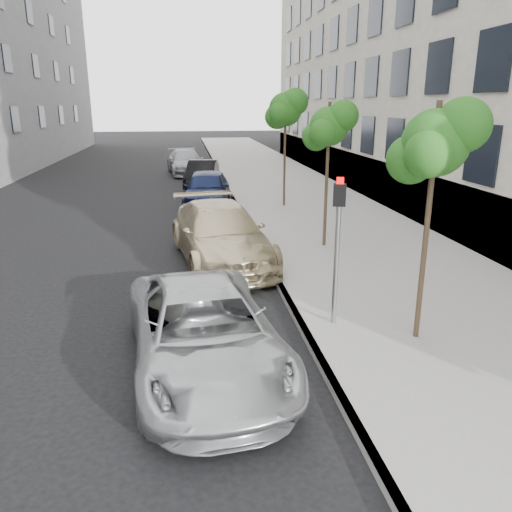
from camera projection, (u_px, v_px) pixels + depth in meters
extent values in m
plane|color=black|center=(263.00, 400.00, 7.75)|extent=(160.00, 160.00, 0.00)
cube|color=gray|center=(271.00, 176.00, 31.02)|extent=(6.40, 72.00, 0.14)
cube|color=#9E9B93|center=(221.00, 177.00, 30.60)|extent=(0.15, 72.00, 0.14)
cylinder|color=#38281C|center=(427.00, 226.00, 8.93)|extent=(0.10, 0.10, 4.32)
sphere|color=#225716|center=(435.00, 143.00, 8.50)|extent=(1.16, 1.16, 1.16)
sphere|color=#225716|center=(463.00, 125.00, 8.27)|extent=(0.93, 0.93, 0.93)
sphere|color=#225716|center=(411.00, 160.00, 8.78)|extent=(0.87, 0.87, 0.87)
cylinder|color=#38281C|center=(327.00, 176.00, 15.08)|extent=(0.10, 0.10, 4.32)
sphere|color=#225716|center=(329.00, 126.00, 14.65)|extent=(1.14, 1.14, 1.14)
sphere|color=#225716|center=(343.00, 116.00, 14.42)|extent=(0.91, 0.91, 0.91)
sphere|color=#225716|center=(316.00, 137.00, 14.93)|extent=(0.86, 0.86, 0.86)
cylinder|color=#38281C|center=(285.00, 150.00, 21.17)|extent=(0.10, 0.10, 4.74)
sphere|color=#225716|center=(285.00, 109.00, 20.68)|extent=(1.39, 1.39, 1.39)
sphere|color=#225716|center=(295.00, 102.00, 20.45)|extent=(1.11, 1.11, 1.11)
sphere|color=#225716|center=(277.00, 117.00, 20.96)|extent=(1.04, 1.04, 1.04)
cylinder|color=#939699|center=(336.00, 266.00, 9.80)|extent=(0.10, 0.10, 2.41)
cube|color=black|center=(340.00, 195.00, 9.38)|extent=(0.28, 0.24, 0.42)
cube|color=red|center=(340.00, 181.00, 9.30)|extent=(0.16, 0.14, 0.12)
imported|color=#A6A9AB|center=(204.00, 332.00, 8.42)|extent=(2.96, 5.40, 1.43)
imported|color=#C5B38C|center=(220.00, 234.00, 14.29)|extent=(3.08, 5.96, 1.65)
imported|color=#111938|center=(207.00, 189.00, 21.83)|extent=(2.44, 4.98, 1.64)
imported|color=black|center=(202.00, 174.00, 27.35)|extent=(2.17, 4.52, 1.43)
imported|color=gray|center=(186.00, 162.00, 32.35)|extent=(2.73, 5.50, 1.54)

